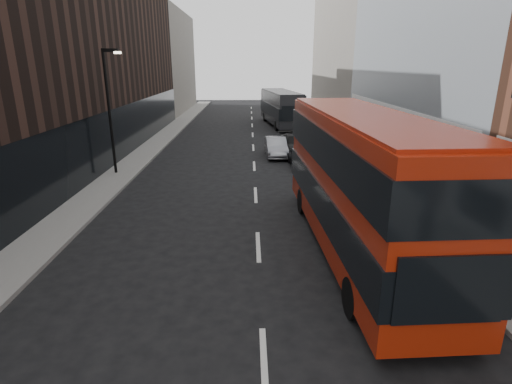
{
  "coord_description": "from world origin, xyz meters",
  "views": [
    {
      "loc": [
        -0.3,
        -5.22,
        6.35
      ],
      "look_at": [
        -0.1,
        6.73,
        2.5
      ],
      "focal_mm": 28.0,
      "sensor_mm": 36.0,
      "label": 1
    }
  ],
  "objects_px": {
    "red_bus": "(360,177)",
    "car_b": "(276,147)",
    "car_a": "(301,157)",
    "street_lamp": "(110,104)",
    "car_c": "(295,144)",
    "grey_bus": "(281,107)"
  },
  "relations": [
    {
      "from": "street_lamp",
      "to": "red_bus",
      "type": "relative_size",
      "value": 0.58
    },
    {
      "from": "red_bus",
      "to": "car_c",
      "type": "relative_size",
      "value": 2.59
    },
    {
      "from": "grey_bus",
      "to": "street_lamp",
      "type": "bearing_deg",
      "value": -126.8
    },
    {
      "from": "red_bus",
      "to": "grey_bus",
      "type": "bearing_deg",
      "value": 88.19
    },
    {
      "from": "car_b",
      "to": "car_a",
      "type": "bearing_deg",
      "value": -66.94
    },
    {
      "from": "red_bus",
      "to": "car_a",
      "type": "height_order",
      "value": "red_bus"
    },
    {
      "from": "car_c",
      "to": "red_bus",
      "type": "bearing_deg",
      "value": -95.75
    },
    {
      "from": "red_bus",
      "to": "car_b",
      "type": "xyz_separation_m",
      "value": [
        -1.82,
        15.31,
        -2.03
      ]
    },
    {
      "from": "red_bus",
      "to": "car_a",
      "type": "relative_size",
      "value": 3.4
    },
    {
      "from": "grey_bus",
      "to": "car_c",
      "type": "relative_size",
      "value": 2.43
    },
    {
      "from": "street_lamp",
      "to": "car_a",
      "type": "distance_m",
      "value": 11.94
    },
    {
      "from": "car_a",
      "to": "car_b",
      "type": "xyz_separation_m",
      "value": [
        -1.4,
        3.04,
        0.06
      ]
    },
    {
      "from": "grey_bus",
      "to": "red_bus",
      "type": "bearing_deg",
      "value": -96.59
    },
    {
      "from": "car_a",
      "to": "car_b",
      "type": "height_order",
      "value": "car_b"
    },
    {
      "from": "red_bus",
      "to": "car_b",
      "type": "height_order",
      "value": "red_bus"
    },
    {
      "from": "street_lamp",
      "to": "car_a",
      "type": "relative_size",
      "value": 1.96
    },
    {
      "from": "street_lamp",
      "to": "car_b",
      "type": "xyz_separation_m",
      "value": [
        9.82,
        4.96,
        -3.51
      ]
    },
    {
      "from": "street_lamp",
      "to": "grey_bus",
      "type": "height_order",
      "value": "street_lamp"
    },
    {
      "from": "car_c",
      "to": "grey_bus",
      "type": "bearing_deg",
      "value": 83.23
    },
    {
      "from": "car_a",
      "to": "car_b",
      "type": "distance_m",
      "value": 3.35
    },
    {
      "from": "car_a",
      "to": "car_c",
      "type": "relative_size",
      "value": 0.76
    },
    {
      "from": "grey_bus",
      "to": "car_a",
      "type": "xyz_separation_m",
      "value": [
        -0.05,
        -18.0,
        -1.33
      ]
    }
  ]
}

